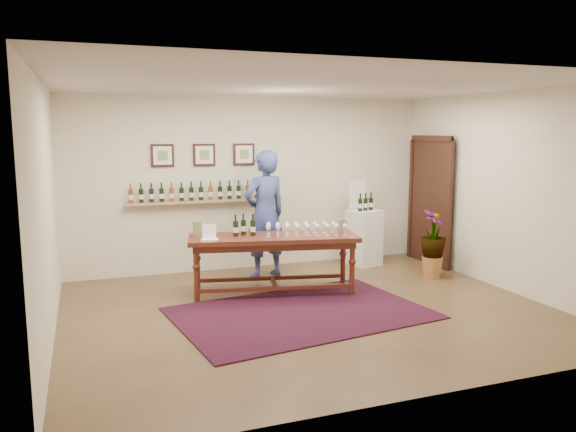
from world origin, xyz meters
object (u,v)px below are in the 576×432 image
object	(u,v)px
potted_plant	(433,244)
display_pedestal	(364,237)
person	(265,214)
tasting_table	(273,244)

from	to	relation	value
potted_plant	display_pedestal	bearing A→B (deg)	116.74
display_pedestal	person	size ratio (longest dim) A/B	0.48
potted_plant	person	xyz separation A→B (m)	(-2.39, 0.99, 0.45)
display_pedestal	potted_plant	size ratio (longest dim) A/B	1.02
display_pedestal	potted_plant	world-z (taller)	display_pedestal
potted_plant	person	distance (m)	2.63
potted_plant	tasting_table	bearing A→B (deg)	178.74
potted_plant	person	world-z (taller)	person
tasting_table	potted_plant	world-z (taller)	potted_plant
tasting_table	person	bearing A→B (deg)	91.46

